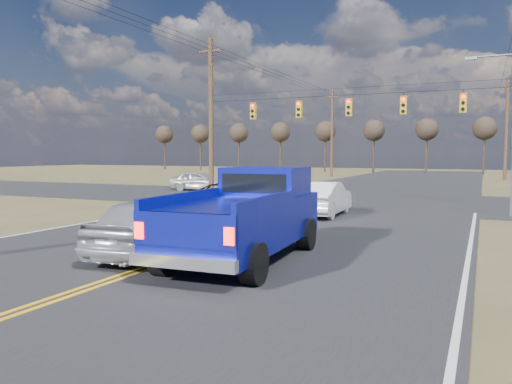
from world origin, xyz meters
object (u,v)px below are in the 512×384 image
at_px(dgrey_car_queue, 285,198).
at_px(cross_car_west, 199,181).
at_px(black_suv, 234,200).
at_px(pickup_truck, 247,216).
at_px(silver_suv, 155,225).
at_px(white_car_queue, 323,199).

relative_size(dgrey_car_queue, cross_car_west, 1.26).
bearing_deg(cross_car_west, black_suv, -151.07).
relative_size(pickup_truck, black_suv, 1.17).
relative_size(pickup_truck, cross_car_west, 1.51).
relative_size(black_suv, dgrey_car_queue, 1.02).
height_order(silver_suv, white_car_queue, silver_suv).
relative_size(white_car_queue, cross_car_west, 1.08).
relative_size(pickup_truck, white_car_queue, 1.39).
distance_m(white_car_queue, dgrey_car_queue, 1.65).
bearing_deg(dgrey_car_queue, silver_suv, 93.91).
bearing_deg(dgrey_car_queue, pickup_truck, 109.27).
bearing_deg(white_car_queue, silver_suv, 78.54).
bearing_deg(silver_suv, black_suv, -85.16).
bearing_deg(cross_car_west, silver_suv, -159.53).
relative_size(silver_suv, cross_car_west, 1.12).
distance_m(silver_suv, black_suv, 8.08).
relative_size(silver_suv, dgrey_car_queue, 0.89).
xyz_separation_m(pickup_truck, dgrey_car_queue, (-2.49, 9.08, -0.36)).
xyz_separation_m(silver_suv, white_car_queue, (1.60, 9.95, -0.05)).
distance_m(pickup_truck, cross_car_west, 23.84).
relative_size(pickup_truck, dgrey_car_queue, 1.20).
distance_m(pickup_truck, black_suv, 8.55).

